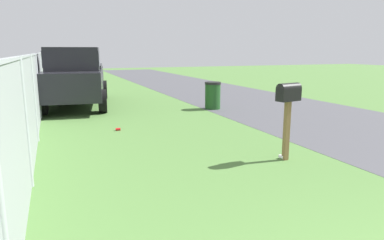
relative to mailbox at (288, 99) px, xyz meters
name	(u,v)px	position (x,y,z in m)	size (l,w,h in m)	color
road_asphalt	(356,127)	(1.58, -3.46, -1.12)	(60.00, 5.15, 0.01)	#47474C
mailbox	(288,99)	(0.00, 0.00, 0.00)	(0.27, 0.48, 1.42)	brown
pickup_truck	(76,76)	(7.95, 3.10, -0.02)	(5.41, 2.69, 2.09)	black
trash_bin	(213,95)	(5.62, -1.20, -0.65)	(0.55, 0.55, 0.93)	#1E4C1E
fence_section	(36,89)	(4.56, 4.28, -0.10)	(19.68, 0.07, 1.91)	#9EA3A8
litter_cup_near_hydrant	(282,157)	(0.06, 0.03, -1.08)	(0.08, 0.08, 0.10)	white
litter_can_by_mailbox	(118,129)	(3.53, 2.44, -1.09)	(0.07, 0.07, 0.12)	red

